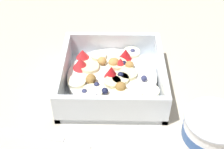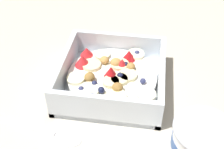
% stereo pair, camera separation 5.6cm
% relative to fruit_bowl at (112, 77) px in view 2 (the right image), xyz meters
% --- Properties ---
extents(ground_plane, '(2.40, 2.40, 0.00)m').
position_rel_fruit_bowl_xyz_m(ground_plane, '(0.02, 0.02, -0.02)').
color(ground_plane, beige).
extents(fruit_bowl, '(0.19, 0.19, 0.06)m').
position_rel_fruit_bowl_xyz_m(fruit_bowl, '(0.00, 0.00, 0.00)').
color(fruit_bowl, white).
rests_on(fruit_bowl, ground).
extents(spoon, '(0.05, 0.17, 0.01)m').
position_rel_fruit_bowl_xyz_m(spoon, '(0.13, -0.08, -0.02)').
color(spoon, silver).
rests_on(spoon, ground).
extents(yogurt_cup, '(0.09, 0.09, 0.07)m').
position_rel_fruit_bowl_xyz_m(yogurt_cup, '(0.14, 0.16, 0.01)').
color(yogurt_cup, white).
rests_on(yogurt_cup, ground).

